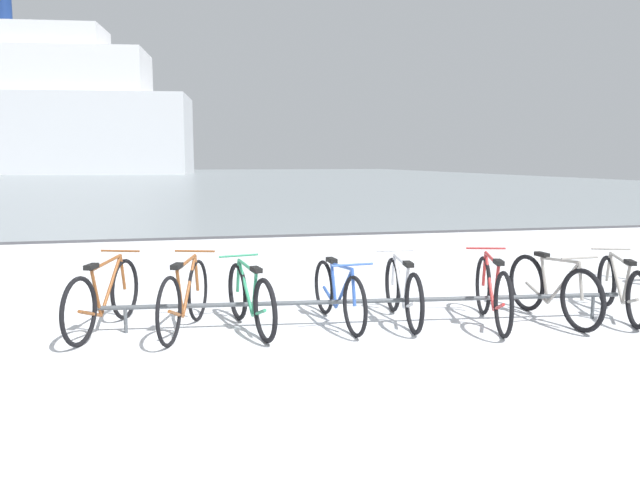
# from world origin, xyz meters

# --- Properties ---
(ground) EXTENTS (80.00, 132.00, 0.08)m
(ground) POSITION_xyz_m (0.00, 53.90, -0.04)
(ground) COLOR white
(bike_rack) EXTENTS (5.90, 0.67, 0.31)m
(bike_rack) POSITION_xyz_m (1.14, 1.73, 0.27)
(bike_rack) COLOR #4C5156
(bike_rack) RESTS_ON ground
(bicycle_0) EXTENTS (0.68, 1.70, 0.83)m
(bicycle_0) POSITION_xyz_m (-1.74, 2.13, 0.37)
(bicycle_0) COLOR black
(bicycle_0) RESTS_ON ground
(bicycle_1) EXTENTS (0.63, 1.63, 0.84)m
(bicycle_1) POSITION_xyz_m (-0.89, 1.90, 0.38)
(bicycle_1) COLOR black
(bicycle_1) RESTS_ON ground
(bicycle_2) EXTENTS (0.50, 1.62, 0.78)m
(bicycle_2) POSITION_xyz_m (-0.19, 1.83, 0.35)
(bicycle_2) COLOR black
(bicycle_2) RESTS_ON ground
(bicycle_3) EXTENTS (0.46, 1.68, 0.77)m
(bicycle_3) POSITION_xyz_m (0.81, 1.85, 0.35)
(bicycle_3) COLOR black
(bicycle_3) RESTS_ON ground
(bicycle_4) EXTENTS (0.46, 1.65, 0.78)m
(bicycle_4) POSITION_xyz_m (1.55, 1.80, 0.35)
(bicycle_4) COLOR black
(bicycle_4) RESTS_ON ground
(bicycle_5) EXTENTS (0.58, 1.63, 0.83)m
(bicycle_5) POSITION_xyz_m (2.49, 1.45, 0.37)
(bicycle_5) COLOR black
(bicycle_5) RESTS_ON ground
(bicycle_6) EXTENTS (0.46, 1.69, 0.81)m
(bicycle_6) POSITION_xyz_m (3.27, 1.48, 0.37)
(bicycle_6) COLOR black
(bicycle_6) RESTS_ON ground
(bicycle_7) EXTENTS (0.71, 1.62, 0.76)m
(bicycle_7) POSITION_xyz_m (4.17, 1.47, 0.34)
(bicycle_7) COLOR black
(bicycle_7) RESTS_ON ground
(ferry_ship) EXTENTS (36.68, 15.56, 23.79)m
(ferry_ship) POSITION_xyz_m (-18.09, 83.26, 7.99)
(ferry_ship) COLOR silver
(ferry_ship) RESTS_ON ground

